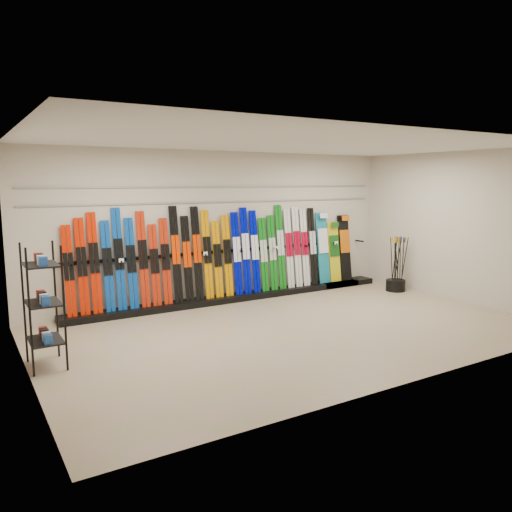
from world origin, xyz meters
TOP-DOWN VIEW (x-y plane):
  - floor at (0.00, 0.00)m, footprint 8.00×8.00m
  - back_wall at (0.00, 2.50)m, footprint 8.00×0.00m
  - left_wall at (-4.00, 0.00)m, footprint 0.00×5.00m
  - right_wall at (4.00, 0.00)m, footprint 0.00×5.00m
  - ceiling at (0.00, 0.00)m, footprint 8.00×8.00m
  - ski_rack_base at (0.22, 2.28)m, footprint 8.00×0.40m
  - skis at (-0.45, 2.34)m, footprint 5.37×0.26m
  - snowboards at (2.77, 2.35)m, footprint 0.94×0.24m
  - accessory_rack at (-3.75, 0.36)m, footprint 0.40×0.60m
  - pole_bin at (3.60, 1.22)m, footprint 0.42×0.42m
  - ski_poles at (3.63, 1.21)m, footprint 0.33×0.25m
  - slatwall_rail_0 at (0.00, 2.48)m, footprint 7.60×0.02m
  - slatwall_rail_1 at (0.00, 2.48)m, footprint 7.60×0.02m

SIDE VIEW (x-z plane):
  - floor at x=0.00m, z-range 0.00..0.00m
  - ski_rack_base at x=0.22m, z-range 0.00..0.12m
  - pole_bin at x=3.60m, z-range 0.00..0.25m
  - ski_poles at x=3.63m, z-range 0.02..1.20m
  - accessory_rack at x=-3.75m, z-range 0.00..1.62m
  - snowboards at x=2.77m, z-range 0.07..1.66m
  - skis at x=-0.45m, z-range 0.04..1.87m
  - back_wall at x=0.00m, z-range -2.50..5.50m
  - left_wall at x=-4.00m, z-range -1.00..4.00m
  - right_wall at x=4.00m, z-range -1.00..4.00m
  - slatwall_rail_0 at x=0.00m, z-range 1.98..2.02m
  - slatwall_rail_1 at x=0.00m, z-range 2.28..2.31m
  - ceiling at x=0.00m, z-range 3.00..3.00m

